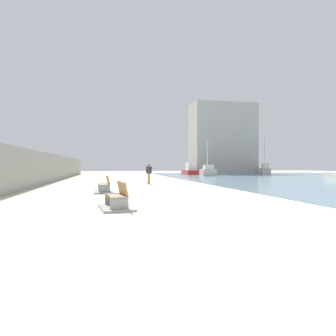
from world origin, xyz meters
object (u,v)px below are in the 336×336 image
boat_far_left (208,171)px  person_walking (149,172)px  boat_distant (265,170)px  boat_outer (190,170)px  bench_far (104,189)px  bench_near (117,202)px

boat_far_left → person_walking: bearing=-121.8°
boat_distant → boat_far_left: 14.70m
person_walking → boat_outer: boat_outer is taller
boat_distant → boat_outer: boat_distant is taller
boat_distant → boat_outer: (-13.65, 1.32, -0.04)m
bench_far → boat_outer: size_ratio=0.27×
bench_far → boat_outer: 37.01m
person_walking → boat_far_left: bearing=58.2°
bench_far → boat_distant: boat_distant is taller
bench_near → boat_far_left: (14.44, 32.76, 0.44)m
bench_near → bench_far: bearing=94.4°
boat_far_left → boat_outer: size_ratio=0.68×
boat_far_left → boat_outer: (-0.57, 8.05, 0.07)m
boat_distant → bench_far: bearing=-130.5°
person_walking → boat_outer: 28.56m
bench_near → boat_far_left: boat_far_left is taller
bench_far → person_walking: (3.58, 7.66, 0.79)m
boat_outer → boat_distant: bearing=-5.5°
bench_far → boat_far_left: 30.03m
bench_far → boat_outer: bearing=67.1°
boat_distant → boat_outer: bearing=174.5°
bench_far → boat_far_left: boat_far_left is taller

